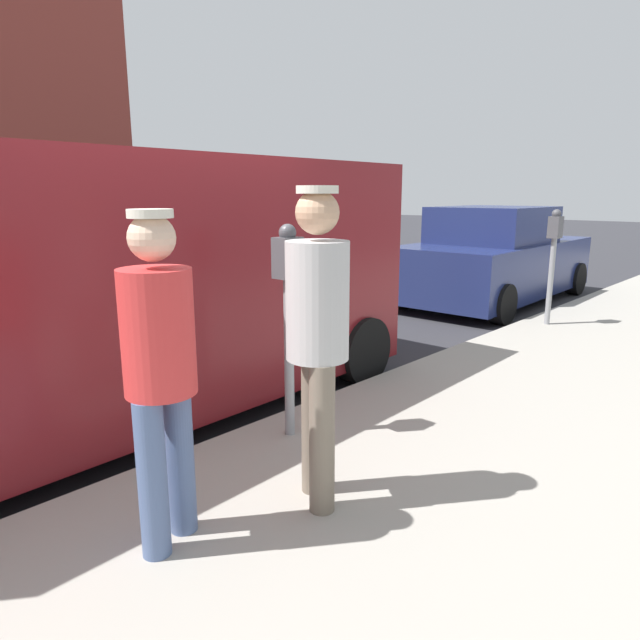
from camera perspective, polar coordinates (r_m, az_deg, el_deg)
ground_plane at (r=5.00m, az=-18.66°, el=-9.95°), size 80.00×80.00×0.00m
sidewalk_slab at (r=2.85m, az=23.08°, el=-27.46°), size 5.00×32.00×0.15m
parking_meter_near at (r=3.90m, az=-3.23°, el=2.53°), size 0.14×0.18×1.52m
parking_meter_far at (r=8.01m, az=22.60°, el=6.82°), size 0.14×0.18×1.52m
pedestrian_in_red at (r=2.75m, az=-15.93°, el=-4.16°), size 0.34×0.35×1.65m
pedestrian_in_gray at (r=3.01m, az=-0.26°, el=-0.84°), size 0.34×0.34×1.76m
parked_van at (r=4.85m, az=-19.83°, el=3.49°), size 2.22×5.24×2.15m
parked_sedan_ahead at (r=10.31m, az=17.33°, el=5.91°), size 2.05×4.45×1.65m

